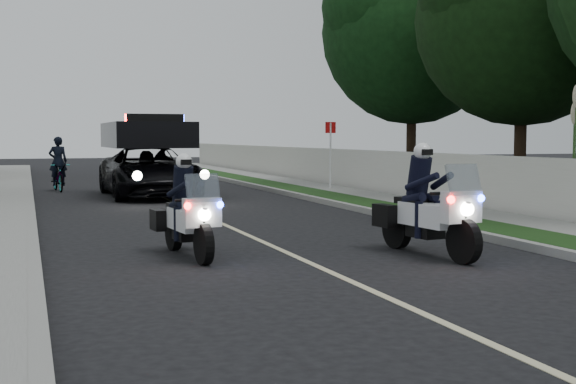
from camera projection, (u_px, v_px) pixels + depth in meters
The scene contains 15 objects.
ground at pixel (318, 267), 11.49m from camera, with size 120.00×120.00×0.00m, color black.
curb_right at pixel (324, 201), 22.25m from camera, with size 0.20×60.00×0.15m, color gray.
grass_verge at pixel (345, 200), 22.47m from camera, with size 1.20×60.00×0.16m, color #193814.
sidewalk_right at pixel (385, 199), 22.90m from camera, with size 1.40×60.00×0.16m, color gray.
property_wall at pixel (414, 176), 23.18m from camera, with size 0.22×60.00×1.50m, color beige.
curb_left at pixel (31, 210), 19.57m from camera, with size 0.20×60.00×0.15m, color gray.
lane_marking at pixel (187, 208), 20.91m from camera, with size 0.12×50.00×0.01m, color #BFB78C.
police_moto_left at pixel (187, 257), 12.44m from camera, with size 0.71×2.02×1.72m, color silver, non-canonical shape.
police_moto_right at pixel (427, 256), 12.56m from camera, with size 0.78×2.23×1.89m, color silver, non-canonical shape.
police_suv at pixel (150, 197), 24.76m from camera, with size 2.74×5.92×2.88m, color black.
bicycle at pixel (59, 191), 27.25m from camera, with size 0.66×1.89×0.99m, color black.
cyclist at pixel (59, 191), 27.25m from camera, with size 0.64×0.43×1.78m, color black.
sign_post at pixel (330, 192), 26.74m from camera, with size 0.40×0.40×2.57m, color #A01A0B, non-canonical shape.
tree_right_c at pixel (519, 203), 22.56m from camera, with size 6.38×6.38×10.63m, color black, non-canonical shape.
tree_right_d at pixel (411, 189), 28.49m from camera, with size 6.77×6.77×11.29m, color #123612, non-canonical shape.
Camera 1 is at (-4.16, -10.60, 1.99)m, focal length 46.97 mm.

